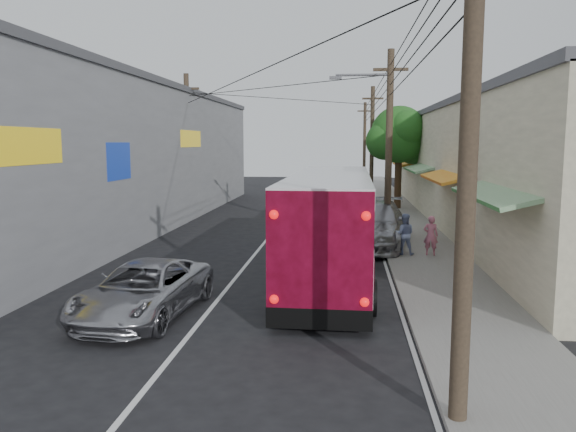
# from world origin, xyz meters

# --- Properties ---
(ground) EXTENTS (120.00, 120.00, 0.00)m
(ground) POSITION_xyz_m (0.00, 0.00, 0.00)
(ground) COLOR black
(ground) RESTS_ON ground
(sidewalk) EXTENTS (3.00, 80.00, 0.12)m
(sidewalk) POSITION_xyz_m (6.50, 20.00, 0.06)
(sidewalk) COLOR slate
(sidewalk) RESTS_ON ground
(building_right) EXTENTS (7.09, 40.00, 6.25)m
(building_right) POSITION_xyz_m (10.99, 22.00, 3.15)
(building_right) COLOR beige
(building_right) RESTS_ON ground
(building_left) EXTENTS (7.20, 36.00, 7.25)m
(building_left) POSITION_xyz_m (-8.50, 18.00, 3.65)
(building_left) COLOR gray
(building_left) RESTS_ON ground
(utility_poles) EXTENTS (11.80, 45.28, 8.00)m
(utility_poles) POSITION_xyz_m (3.13, 20.33, 4.13)
(utility_poles) COLOR #473828
(utility_poles) RESTS_ON ground
(street_tree) EXTENTS (4.40, 4.00, 6.60)m
(street_tree) POSITION_xyz_m (6.87, 26.02, 4.67)
(street_tree) COLOR #3F2B19
(street_tree) RESTS_ON ground
(coach_bus) EXTENTS (2.80, 11.54, 3.31)m
(coach_bus) POSITION_xyz_m (3.00, 7.46, 1.71)
(coach_bus) COLOR silver
(coach_bus) RESTS_ON ground
(jeepney) EXTENTS (2.66, 5.00, 1.34)m
(jeepney) POSITION_xyz_m (-1.49, 2.77, 0.67)
(jeepney) COLOR #A9A8AF
(jeepney) RESTS_ON ground
(parked_suv) EXTENTS (3.44, 6.68, 1.85)m
(parked_suv) POSITION_xyz_m (4.60, 13.00, 0.93)
(parked_suv) COLOR #95959C
(parked_suv) RESTS_ON ground
(parked_car_mid) EXTENTS (2.12, 4.15, 1.35)m
(parked_car_mid) POSITION_xyz_m (4.60, 21.19, 0.68)
(parked_car_mid) COLOR #232428
(parked_car_mid) RESTS_ON ground
(parked_car_far) EXTENTS (1.85, 4.85, 1.58)m
(parked_car_far) POSITION_xyz_m (4.60, 31.99, 0.79)
(parked_car_far) COLOR black
(parked_car_far) RESTS_ON ground
(pedestrian_near) EXTENTS (0.59, 0.44, 1.48)m
(pedestrian_near) POSITION_xyz_m (6.64, 10.70, 0.86)
(pedestrian_near) COLOR #C86A84
(pedestrian_near) RESTS_ON sidewalk
(pedestrian_far) EXTENTS (0.81, 0.66, 1.55)m
(pedestrian_far) POSITION_xyz_m (5.67, 10.72, 0.89)
(pedestrian_far) COLOR #8695C4
(pedestrian_far) RESTS_ON sidewalk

